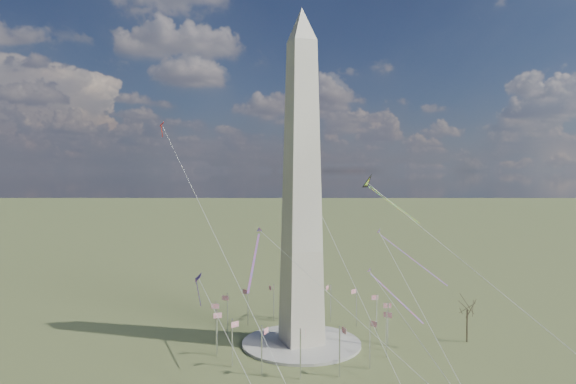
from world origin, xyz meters
name	(u,v)px	position (x,y,z in m)	size (l,w,h in m)	color
ground	(301,344)	(0.00, 0.00, 0.00)	(2000.00, 2000.00, 0.00)	#45572B
plaza	(301,343)	(0.00, 0.00, 0.40)	(36.00, 36.00, 0.80)	#A39E95
washington_monument	(302,186)	(0.00, 0.00, 47.95)	(15.56, 15.56, 100.00)	beige
flagpole_ring	(301,321)	(0.00, 0.00, 7.27)	(54.40, 54.40, 13.00)	silver
tree_near	(467,307)	(48.47, -15.68, 10.80)	(8.65, 8.65, 15.14)	#4E432F
kite_delta_black	(370,185)	(29.25, 10.43, 47.70)	(16.68, 17.66, 16.31)	black
kite_diamond_purple	(198,281)	(-31.46, -1.49, 22.04)	(2.16, 3.25, 9.69)	navy
kite_streamer_left	(402,250)	(27.55, -11.46, 28.98)	(13.28, 19.04, 15.11)	#F1264F
kite_streamer_mid	(256,251)	(-15.79, -4.66, 30.06)	(10.36, 20.07, 14.82)	#F1264F
kite_streamer_right	(388,289)	(26.60, -5.33, 15.97)	(9.22, 19.05, 13.91)	#F1264F
kite_small_red	(162,126)	(-36.94, 32.86, 67.58)	(1.36, 2.22, 5.07)	red
kite_small_white	(289,146)	(11.92, 42.81, 62.21)	(1.45, 2.09, 4.36)	white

